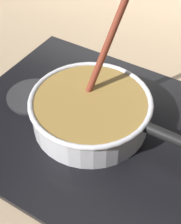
% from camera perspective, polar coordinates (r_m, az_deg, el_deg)
% --- Properties ---
extents(ground, '(2.40, 1.60, 0.04)m').
position_cam_1_polar(ground, '(0.74, -9.99, -5.11)').
color(ground, '#9E8466').
extents(hob_plate, '(0.56, 0.48, 0.01)m').
position_cam_1_polar(hob_plate, '(0.73, 0.00, -2.17)').
color(hob_plate, black).
rests_on(hob_plate, ground).
extents(burner_ring, '(0.16, 0.16, 0.01)m').
position_cam_1_polar(burner_ring, '(0.72, 0.00, -1.63)').
color(burner_ring, '#592D0C').
rests_on(burner_ring, hob_plate).
extents(spare_burner, '(0.12, 0.12, 0.01)m').
position_cam_1_polar(spare_burner, '(0.79, -9.97, 2.74)').
color(spare_burner, '#262628').
rests_on(spare_burner, hob_plate).
extents(cooking_pan, '(0.39, 0.26, 0.32)m').
position_cam_1_polar(cooking_pan, '(0.69, 0.12, 0.32)').
color(cooking_pan, silver).
rests_on(cooking_pan, hob_plate).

